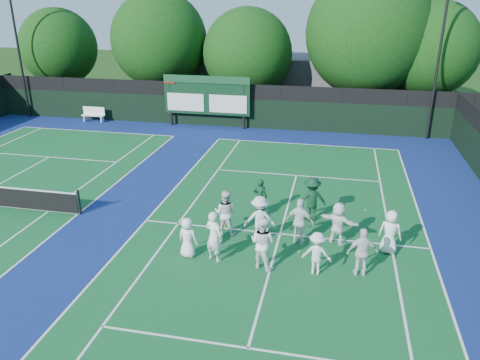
# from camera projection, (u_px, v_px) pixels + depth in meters

# --- Properties ---
(ground) EXTENTS (120.00, 120.00, 0.00)m
(ground) POSITION_uv_depth(u_px,v_px,m) (276.00, 247.00, 17.05)
(ground) COLOR #18380F
(ground) RESTS_ON ground
(court_apron) EXTENTS (34.00, 32.00, 0.01)m
(court_apron) POSITION_uv_depth(u_px,v_px,m) (134.00, 220.00, 19.12)
(court_apron) COLOR navy
(court_apron) RESTS_ON ground
(near_court) EXTENTS (11.05, 23.85, 0.01)m
(near_court) POSITION_uv_depth(u_px,v_px,m) (280.00, 234.00, 17.95)
(near_court) COLOR #115526
(near_court) RESTS_ON ground
(back_fence) EXTENTS (34.00, 0.08, 3.00)m
(back_fence) POSITION_uv_depth(u_px,v_px,m) (223.00, 107.00, 32.26)
(back_fence) COLOR black
(back_fence) RESTS_ON ground
(scoreboard) EXTENTS (6.00, 0.21, 3.55)m
(scoreboard) POSITION_uv_depth(u_px,v_px,m) (206.00, 96.00, 31.78)
(scoreboard) COLOR black
(scoreboard) RESTS_ON ground
(clubhouse) EXTENTS (18.00, 6.00, 4.00)m
(clubhouse) POSITION_uv_depth(u_px,v_px,m) (293.00, 81.00, 38.53)
(clubhouse) COLOR #535358
(clubhouse) RESTS_ON ground
(light_pole_left) EXTENTS (1.20, 0.30, 10.12)m
(light_pole_left) POSITION_uv_depth(u_px,v_px,m) (15.00, 29.00, 33.08)
(light_pole_left) COLOR black
(light_pole_left) RESTS_ON ground
(light_pole_right) EXTENTS (1.20, 0.30, 10.12)m
(light_pole_right) POSITION_uv_depth(u_px,v_px,m) (442.00, 36.00, 27.56)
(light_pole_right) COLOR black
(light_pole_right) RESTS_ON ground
(bench) EXTENTS (1.68, 0.46, 1.06)m
(bench) POSITION_uv_depth(u_px,v_px,m) (94.00, 114.00, 33.82)
(bench) COLOR white
(bench) RESTS_ON ground
(tree_a) EXTENTS (5.97, 5.97, 7.73)m
(tree_a) POSITION_uv_depth(u_px,v_px,m) (61.00, 49.00, 37.05)
(tree_a) COLOR black
(tree_a) RESTS_ON ground
(tree_b) EXTENTS (7.17, 7.17, 9.01)m
(tree_b) POSITION_uv_depth(u_px,v_px,m) (162.00, 43.00, 35.17)
(tree_b) COLOR black
(tree_b) RESTS_ON ground
(tree_c) EXTENTS (6.51, 6.51, 7.87)m
(tree_c) POSITION_uv_depth(u_px,v_px,m) (250.00, 56.00, 34.15)
(tree_c) COLOR black
(tree_c) RESTS_ON ground
(tree_d) EXTENTS (8.58, 8.58, 10.44)m
(tree_d) POSITION_uv_depth(u_px,v_px,m) (371.00, 36.00, 31.97)
(tree_d) COLOR black
(tree_d) RESTS_ON ground
(tree_e) EXTENTS (6.46, 6.46, 8.42)m
(tree_e) POSITION_uv_depth(u_px,v_px,m) (432.00, 52.00, 31.51)
(tree_e) COLOR black
(tree_e) RESTS_ON ground
(tennis_ball_0) EXTENTS (0.07, 0.07, 0.07)m
(tennis_ball_0) POSITION_uv_depth(u_px,v_px,m) (225.00, 226.00, 18.53)
(tennis_ball_0) COLOR #B0CD18
(tennis_ball_0) RESTS_ON ground
(tennis_ball_1) EXTENTS (0.07, 0.07, 0.07)m
(tennis_ball_1) POSITION_uv_depth(u_px,v_px,m) (365.00, 210.00, 19.91)
(tennis_ball_1) COLOR #B0CD18
(tennis_ball_1) RESTS_ON ground
(tennis_ball_3) EXTENTS (0.07, 0.07, 0.07)m
(tennis_ball_3) POSITION_uv_depth(u_px,v_px,m) (216.00, 217.00, 19.26)
(tennis_ball_3) COLOR #B0CD18
(tennis_ball_3) RESTS_ON ground
(tennis_ball_4) EXTENTS (0.07, 0.07, 0.07)m
(tennis_ball_4) POSITION_uv_depth(u_px,v_px,m) (314.00, 234.00, 17.87)
(tennis_ball_4) COLOR #B0CD18
(tennis_ball_4) RESTS_ON ground
(tennis_ball_5) EXTENTS (0.07, 0.07, 0.07)m
(tennis_ball_5) POSITION_uv_depth(u_px,v_px,m) (299.00, 252.00, 16.66)
(tennis_ball_5) COLOR #B0CD18
(tennis_ball_5) RESTS_ON ground
(player_front_0) EXTENTS (0.80, 0.61, 1.46)m
(player_front_0) POSITION_uv_depth(u_px,v_px,m) (188.00, 238.00, 16.18)
(player_front_0) COLOR white
(player_front_0) RESTS_ON ground
(player_front_1) EXTENTS (0.80, 0.68, 1.85)m
(player_front_1) POSITION_uv_depth(u_px,v_px,m) (214.00, 236.00, 15.87)
(player_front_1) COLOR white
(player_front_1) RESTS_ON ground
(player_front_2) EXTENTS (1.09, 0.99, 1.84)m
(player_front_2) POSITION_uv_depth(u_px,v_px,m) (263.00, 243.00, 15.47)
(player_front_2) COLOR white
(player_front_2) RESTS_ON ground
(player_front_3) EXTENTS (0.99, 0.61, 1.49)m
(player_front_3) POSITION_uv_depth(u_px,v_px,m) (317.00, 253.00, 15.17)
(player_front_3) COLOR silver
(player_front_3) RESTS_ON ground
(player_front_4) EXTENTS (1.05, 0.59, 1.70)m
(player_front_4) POSITION_uv_depth(u_px,v_px,m) (362.00, 252.00, 15.02)
(player_front_4) COLOR white
(player_front_4) RESTS_ON ground
(player_back_0) EXTENTS (0.91, 0.73, 1.78)m
(player_back_0) POSITION_uv_depth(u_px,v_px,m) (225.00, 213.00, 17.68)
(player_back_0) COLOR silver
(player_back_0) RESTS_ON ground
(player_back_1) EXTENTS (1.27, 0.91, 1.78)m
(player_back_1) POSITION_uv_depth(u_px,v_px,m) (260.00, 219.00, 17.18)
(player_back_1) COLOR silver
(player_back_1) RESTS_ON ground
(player_back_2) EXTENTS (1.11, 0.65, 1.78)m
(player_back_2) POSITION_uv_depth(u_px,v_px,m) (300.00, 222.00, 16.96)
(player_back_2) COLOR white
(player_back_2) RESTS_ON ground
(player_back_3) EXTENTS (1.57, 1.03, 1.62)m
(player_back_3) POSITION_uv_depth(u_px,v_px,m) (338.00, 223.00, 17.03)
(player_back_3) COLOR white
(player_back_3) RESTS_ON ground
(player_back_4) EXTENTS (0.90, 0.71, 1.62)m
(player_back_4) POSITION_uv_depth(u_px,v_px,m) (390.00, 232.00, 16.40)
(player_back_4) COLOR white
(player_back_4) RESTS_ON ground
(coach_left) EXTENTS (0.58, 0.38, 1.58)m
(coach_left) POSITION_uv_depth(u_px,v_px,m) (260.00, 197.00, 19.31)
(coach_left) COLOR #0E351F
(coach_left) RESTS_ON ground
(coach_right) EXTENTS (1.36, 1.05, 1.86)m
(coach_right) POSITION_uv_depth(u_px,v_px,m) (312.00, 199.00, 18.73)
(coach_right) COLOR #0D321D
(coach_right) RESTS_ON ground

